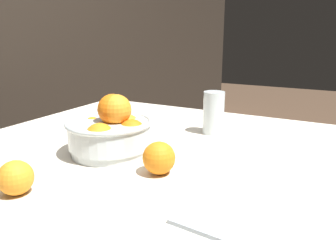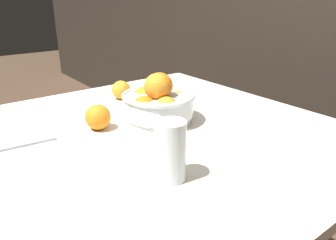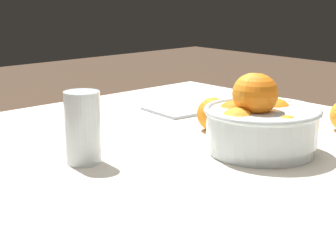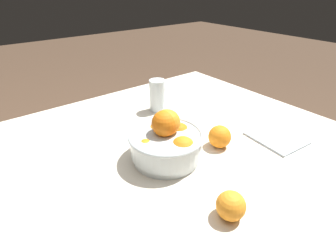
% 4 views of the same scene
% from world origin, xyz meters
% --- Properties ---
extents(dining_table, '(1.09, 1.17, 0.73)m').
position_xyz_m(dining_table, '(0.00, 0.00, 0.66)').
color(dining_table, beige).
rests_on(dining_table, ground_plane).
extents(fruit_bowl, '(0.23, 0.23, 0.16)m').
position_xyz_m(fruit_bowl, '(-0.06, 0.11, 0.79)').
color(fruit_bowl, silver).
rests_on(fruit_bowl, dining_table).
extents(juice_glass, '(0.07, 0.07, 0.14)m').
position_xyz_m(juice_glass, '(0.24, -0.08, 0.79)').
color(juice_glass, '#F4A314').
rests_on(juice_glass, dining_table).
extents(orange_loose_near_bowl, '(0.08, 0.08, 0.08)m').
position_xyz_m(orange_loose_near_bowl, '(-0.12, -0.08, 0.77)').
color(orange_loose_near_bowl, orange).
rests_on(orange_loose_near_bowl, dining_table).
extents(orange_loose_front, '(0.07, 0.07, 0.07)m').
position_xyz_m(orange_loose_front, '(-0.34, 0.13, 0.76)').
color(orange_loose_front, orange).
rests_on(orange_loose_front, dining_table).
extents(napkin, '(0.19, 0.16, 0.01)m').
position_xyz_m(napkin, '(-0.21, -0.27, 0.73)').
color(napkin, silver).
rests_on(napkin, dining_table).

